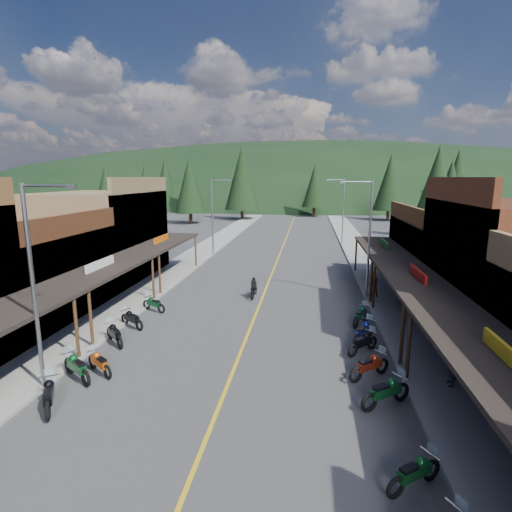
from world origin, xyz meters
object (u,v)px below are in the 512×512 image
at_px(pine_9, 450,189).
at_px(bike_west_6, 99,362).
at_px(bike_west_9, 154,303).
at_px(pedestrian_east_b, 372,284).
at_px(pine_5, 457,178).
at_px(streetlight_3, 342,209).
at_px(streetlight_0, 36,279).
at_px(pine_1, 190,181).
at_px(streetlight_1, 214,213).
at_px(pine_10, 190,185).
at_px(pine_8, 145,192).
at_px(pedestrian_east_a, 453,362).
at_px(bike_east_6, 370,365).
at_px(shop_west_2, 21,275).
at_px(pine_7, 165,181).
at_px(pine_4, 390,182).
at_px(bike_east_8, 364,331).
at_px(bike_west_8, 132,318).
at_px(shop_west_3, 102,235).
at_px(bike_west_5, 77,366).
at_px(bike_east_4, 415,471).
at_px(pine_2, 242,178).
at_px(pine_3, 315,185).
at_px(pine_0, 106,185).
at_px(bike_east_9, 360,314).
at_px(bike_west_4, 49,394).
at_px(pine_11, 437,185).
at_px(bike_west_7, 114,333).
at_px(bike_east_7, 363,342).
at_px(streetlight_2, 367,234).
at_px(rider_on_bike, 254,289).
at_px(bike_east_5, 386,390).
at_px(shop_east_3, 455,256).

bearing_deg(pine_9, bike_west_6, -120.81).
xyz_separation_m(bike_west_9, pedestrian_east_b, (13.84, 4.63, 0.51)).
bearing_deg(pine_5, streetlight_3, -122.78).
relative_size(streetlight_0, pine_1, 0.64).
relative_size(streetlight_1, pine_10, 0.69).
bearing_deg(bike_west_6, pine_5, 8.46).
distance_m(pine_8, bike_west_9, 40.13).
height_order(pine_10, pedestrian_east_a, pine_10).
xyz_separation_m(pine_5, bike_east_6, (-28.29, -75.41, -7.38)).
height_order(shop_west_2, pine_7, pine_7).
xyz_separation_m(pine_4, bike_east_8, (-12.08, -59.79, -6.59)).
bearing_deg(pedestrian_east_a, bike_east_6, -92.03).
bearing_deg(bike_west_9, streetlight_3, 0.08).
distance_m(streetlight_3, pine_4, 32.09).
xyz_separation_m(streetlight_3, pine_4, (11.05, 30.00, 2.78)).
xyz_separation_m(bike_west_8, bike_west_9, (0.14, 2.80, -0.03)).
xyz_separation_m(shop_west_3, bike_west_5, (7.58, -16.46, -2.89)).
bearing_deg(pine_1, shop_west_2, -81.47).
relative_size(bike_east_4, pedestrian_east_a, 0.98).
bearing_deg(pine_9, bike_west_9, -126.15).
distance_m(shop_west_2, pedestrian_east_b, 22.22).
bearing_deg(pine_4, shop_west_3, -123.13).
distance_m(pine_2, pine_3, 16.19).
height_order(pine_0, bike_east_9, pine_0).
xyz_separation_m(streetlight_0, bike_west_4, (0.96, -1.24, -3.86)).
bearing_deg(pine_11, pine_7, 143.84).
bearing_deg(bike_west_7, bike_west_9, 44.80).
xyz_separation_m(pine_5, bike_west_9, (-40.35, -68.55, -7.46)).
height_order(pine_3, pine_4, pine_4).
xyz_separation_m(pine_9, bike_east_7, (-18.26, -46.01, -5.80)).
relative_size(streetlight_3, pedestrian_east_a, 4.17).
height_order(pine_7, pine_11, pine_7).
relative_size(streetlight_2, rider_on_bike, 4.11).
bearing_deg(streetlight_2, pine_8, 132.14).
bearing_deg(pine_0, streetlight_3, -34.28).
relative_size(pine_7, bike_east_9, 6.02).
height_order(shop_west_3, bike_east_5, shop_west_3).
bearing_deg(pine_3, rider_on_bike, -94.47).
xyz_separation_m(pine_4, pine_11, (2.00, -22.00, -0.05)).
xyz_separation_m(shop_west_3, pine_7, (-18.22, 64.70, 3.72)).
height_order(pine_0, bike_east_6, pine_0).
relative_size(shop_east_3, pine_7, 0.87).
height_order(streetlight_3, pine_7, pine_7).
xyz_separation_m(shop_west_2, bike_west_5, (7.55, -6.86, -1.91)).
distance_m(bike_west_8, pedestrian_east_b, 15.84).
height_order(streetlight_0, bike_east_5, streetlight_0).
relative_size(pine_8, bike_west_8, 5.08).
bearing_deg(pine_9, pine_5, 69.68).
height_order(bike_west_8, bike_east_7, bike_east_7).
relative_size(pine_0, pine_8, 1.10).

